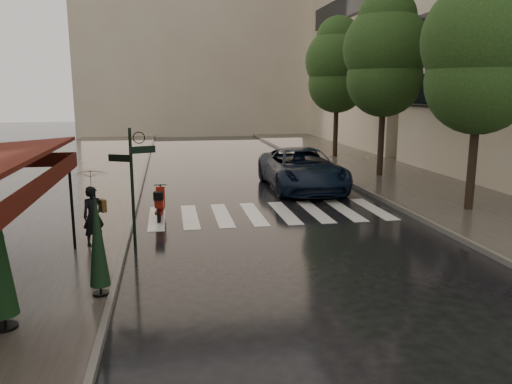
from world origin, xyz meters
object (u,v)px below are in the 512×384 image
object	(u,v)px
parasol_back	(98,239)
parked_car	(302,169)
pedestrian_with_umbrella	(91,184)
scooter	(160,204)

from	to	relation	value
parasol_back	parked_car	bearing A→B (deg)	56.45
pedestrian_with_umbrella	parked_car	xyz separation A→B (m)	(7.35, 6.91, -0.86)
parked_car	parasol_back	size ratio (longest dim) A/B	2.91
parasol_back	pedestrian_with_umbrella	bearing A→B (deg)	99.26
parked_car	parasol_back	xyz separation A→B (m)	(-6.80, -10.26, 0.40)
pedestrian_with_umbrella	parasol_back	distance (m)	3.42
scooter	parked_car	distance (m)	7.01
parked_car	scooter	bearing A→B (deg)	-144.84
parked_car	parasol_back	world-z (taller)	parasol_back
scooter	parasol_back	world-z (taller)	parasol_back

